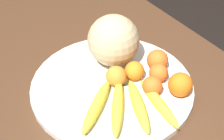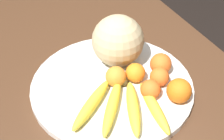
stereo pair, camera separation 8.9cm
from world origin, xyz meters
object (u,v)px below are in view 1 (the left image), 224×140
Objects in this scene: orange_front_right at (180,85)px; orange_back_left at (134,71)px; banana_bunch at (126,105)px; melon at (113,40)px; orange_front_left at (159,73)px; orange_back_right at (117,77)px; orange_top_small at (152,86)px; kitchen_table at (111,113)px; orange_mid_center at (157,60)px; fruit_bowl at (112,85)px.

orange_front_right is 1.18× the size of orange_back_left.
melon is at bearing -174.28° from banana_bunch.
orange_back_right reaches higher than orange_front_left.
kitchen_table is at bearing -136.44° from orange_top_small.
melon is at bearing -137.29° from orange_mid_center.
fruit_bowl is at bearing -135.58° from orange_front_right.
melon is (-0.09, 0.06, 0.09)m from fruit_bowl.
kitchen_table is at bearing -36.31° from melon.
banana_bunch is 4.61× the size of orange_top_small.
banana_bunch is (0.10, -0.01, 0.13)m from kitchen_table.
orange_mid_center is (0.02, 0.15, 0.04)m from fruit_bowl.
orange_back_right is (0.01, 0.01, 0.04)m from fruit_bowl.
melon reaches higher than fruit_bowl.
orange_back_right reaches higher than fruit_bowl.
orange_front_left is 0.06m from orange_top_small.
orange_front_right reaches higher than banana_bunch.
kitchen_table is 5.81× the size of banana_bunch.
orange_mid_center is at bearing 145.03° from orange_front_left.
kitchen_table is 0.17m from banana_bunch.
orange_top_small is (-0.01, 0.09, 0.01)m from banana_bunch.
orange_mid_center reaches higher than orange_back_right.
orange_back_right is at bearing -134.37° from orange_front_right.
kitchen_table is 26.75× the size of orange_front_left.
melon is 0.17m from orange_front_left.
orange_front_right is at bearing 107.77° from banana_bunch.
orange_front_left is at bearing -34.97° from orange_mid_center.
orange_back_right reaches higher than orange_top_small.
fruit_bowl is 0.20m from orange_front_right.
orange_top_small is (0.08, -0.08, -0.00)m from orange_mid_center.
orange_back_left is at bearing 85.61° from orange_back_right.
orange_back_left is (0.00, -0.09, -0.00)m from orange_mid_center.
banana_bunch is 3.77× the size of orange_front_right.
orange_mid_center is at bearing 87.48° from kitchen_table.
fruit_bowl is at bearing -149.96° from orange_back_right.
melon is 0.19m from orange_top_small.
orange_front_right is 0.12m from orange_mid_center.
banana_bunch is at bearing -83.19° from orange_top_small.
orange_front_left is 0.07m from orange_back_left.
orange_front_right reaches higher than orange_back_right.
orange_front_right reaches higher than fruit_bowl.
orange_mid_center is at bearing 83.66° from fruit_bowl.
orange_back_left reaches higher than banana_bunch.
orange_top_small is at bearing -45.76° from orange_mid_center.
melon is at bearing 145.25° from fruit_bowl.
orange_front_right is (0.08, 0.01, 0.01)m from orange_front_left.
fruit_bowl is 0.08m from orange_back_left.
banana_bunch is at bearing -12.07° from fruit_bowl.
orange_mid_center is 0.15m from orange_back_right.
orange_back_left is (0.10, 0.01, -0.05)m from melon.
orange_front_right reaches higher than kitchen_table.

